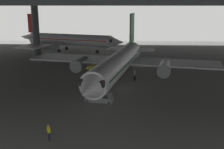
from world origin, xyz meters
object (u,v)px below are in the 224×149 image
boarding_stairs (99,96)px  airplane_main (119,63)px  baggage_tug (91,67)px  crew_worker_near_nose (49,131)px  airplane_distant (68,40)px  crew_worker_by_stairs (86,89)px

boarding_stairs → airplane_main: bearing=75.3°
baggage_tug → airplane_main: bearing=-58.2°
crew_worker_near_nose → airplane_distant: size_ratio=0.06×
boarding_stairs → crew_worker_near_nose: bearing=-108.4°
crew_worker_by_stairs → airplane_distant: airplane_distant is taller
crew_worker_near_nose → airplane_main: bearing=73.2°
boarding_stairs → crew_worker_by_stairs: 3.16m
boarding_stairs → crew_worker_near_nose: boarding_stairs is taller
crew_worker_near_nose → boarding_stairs: bearing=71.6°
crew_worker_by_stairs → airplane_main: bearing=56.7°
airplane_main → airplane_distant: 32.84m
airplane_main → crew_worker_near_nose: size_ratio=20.31×
airplane_main → baggage_tug: (-5.52, 8.91, -2.78)m
airplane_main → boarding_stairs: 9.78m
airplane_main → boarding_stairs: bearing=-104.7°
crew_worker_near_nose → baggage_tug: size_ratio=0.66×
airplane_distant → baggage_tug: (8.66, -20.71, -2.62)m
airplane_distant → crew_worker_by_stairs: bearing=-74.9°
crew_worker_near_nose → airplane_distant: (-8.08, 49.86, 2.20)m
boarding_stairs → crew_worker_by_stairs: size_ratio=2.87×
crew_worker_by_stairs → baggage_tug: size_ratio=0.63×
crew_worker_by_stairs → airplane_distant: bearing=105.1°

